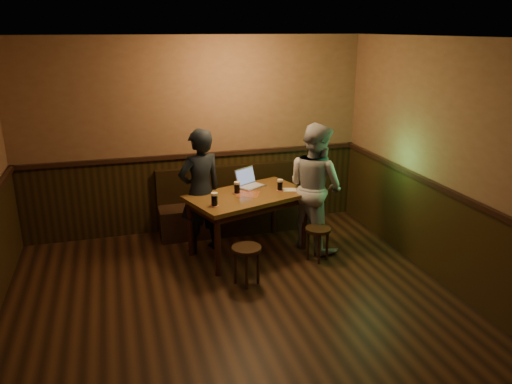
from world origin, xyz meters
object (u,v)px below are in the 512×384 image
Objects in this scene: pint_mid at (237,188)px; laptop at (249,182)px; bench at (234,210)px; pint_left at (214,199)px; stool_left at (247,254)px; pub_table at (248,202)px; person_suit at (200,192)px; stool_right at (318,234)px; person_grey at (315,187)px; pint_right at (280,185)px.

laptop reaches higher than pint_mid.
pint_left is at bearing -114.13° from bench.
stool_left is at bearing -63.95° from pint_left.
pint_left reaches higher than pub_table.
pub_table is at bearing 31.86° from pint_left.
person_suit is at bearing 107.49° from stool_left.
stool_right is at bearing -79.79° from laptop.
stool_left is at bearing -137.62° from laptop.
pint_mid is 1.05m from person_grey.
stool_left is at bearing -98.60° from bench.
stool_right is 0.66m from person_grey.
stool_right is 0.26× the size of person_suit.
stool_left is at bearing -161.10° from stool_right.
pint_right is (0.96, 0.35, -0.01)m from pint_left.
pint_left is at bearing -166.72° from pub_table.
bench is 0.97m from pint_mid.
pint_right is at bearing -69.91° from laptop.
pub_table is 11.36× the size of pint_right.
bench is 0.92m from pub_table.
laptop reaches higher than pub_table.
stool_left is 2.93× the size of pint_mid.
stool_left is 0.79m from pint_left.
pint_right is at bearing -3.54° from pint_mid.
pub_table is 1.01× the size of person_grey.
pub_table is 3.90× the size of stool_right.
laptop is (0.35, 1.16, 0.51)m from stool_left.
bench is at bearing 23.98° from person_grey.
bench is at bearing -152.89° from person_suit.
pint_left is (-0.26, 0.53, 0.53)m from stool_left.
pub_table is at bearing -27.01° from pint_mid.
stool_right is at bearing -30.80° from pint_mid.
laptop is at bearing 131.07° from stool_right.
stool_left is 1.48m from person_grey.
bench is 1.53m from stool_right.
bench is at bearing 81.40° from stool_left.
pub_table is 3.69× the size of stool_left.
laptop is (0.61, 0.63, -0.02)m from pint_left.
bench is at bearing 119.59° from pint_right.
pub_table reaches higher than stool_right.
pint_mid is at bearing 142.82° from person_suit.
stool_right is 1.01× the size of laptop.
pint_right is at bearing 51.30° from stool_left.
person_grey is (1.50, -0.29, 0.02)m from person_suit.
person_suit is (-0.08, 0.54, -0.07)m from pint_left.
pint_right is (0.58, -0.04, -0.00)m from pint_mid.
pint_right reaches higher than stool_left.
pint_left is 1.10× the size of pint_right.
pub_table is at bearing -90.00° from bench.
laptop reaches higher than bench.
laptop is at bearing 47.58° from pint_mid.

